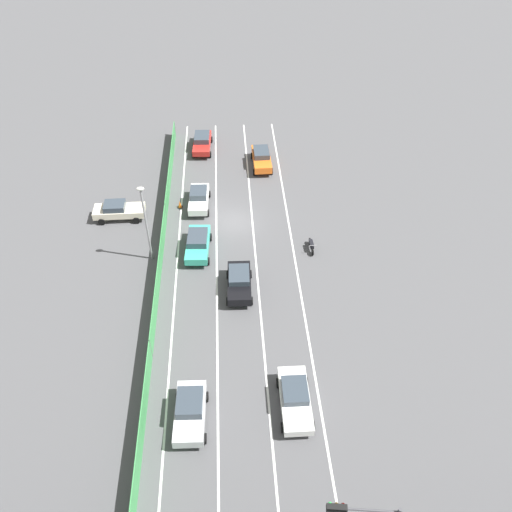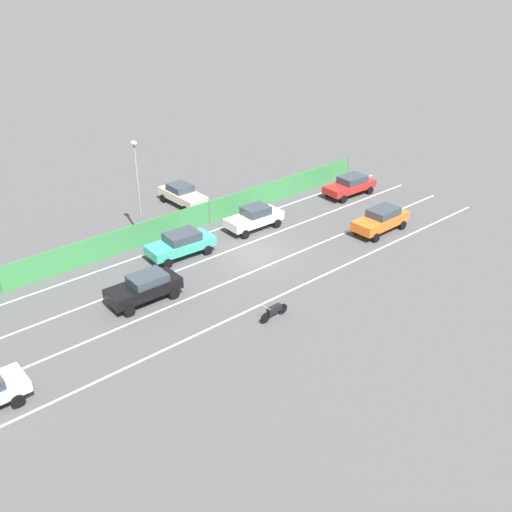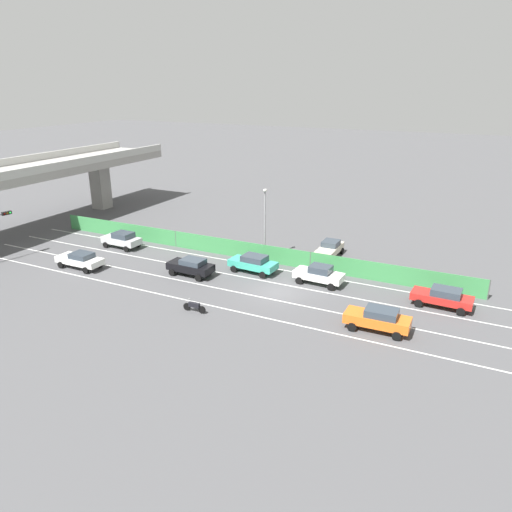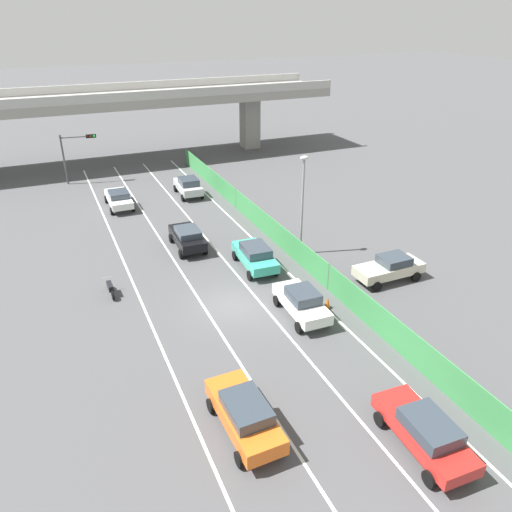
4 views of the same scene
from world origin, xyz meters
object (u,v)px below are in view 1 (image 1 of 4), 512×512
parked_sedan_cream (118,210)px  street_lamp (145,217)px  car_hatchback_white (295,398)px  car_sedan_white (199,198)px  car_taxi_orange (262,158)px  car_taxi_teal (198,243)px  traffic_cone (180,204)px  car_sedan_black (239,281)px  car_sedan_silver (190,411)px  motorcycle (311,245)px  car_sedan_red (202,142)px

parked_sedan_cream → street_lamp: (-3.38, 5.66, 3.41)m
car_hatchback_white → car_sedan_white: bearing=-73.5°
car_taxi_orange → parked_sedan_cream: 15.58m
car_taxi_teal → street_lamp: 5.13m
car_taxi_orange → traffic_cone: bearing=39.9°
traffic_cone → car_sedan_black: bearing=114.8°
car_hatchback_white → street_lamp: 18.07m
traffic_cone → car_sedan_silver: bearing=94.4°
car_sedan_silver → car_sedan_white: bearing=-90.2°
motorcycle → parked_sedan_cream: size_ratio=0.43×
car_hatchback_white → car_taxi_teal: car_taxi_teal is taller
car_hatchback_white → street_lamp: (10.15, -14.55, 3.44)m
car_sedan_black → traffic_cone: bearing=-65.2°
car_sedan_red → motorcycle: size_ratio=2.39×
car_sedan_silver → traffic_cone: bearing=-85.6°
car_sedan_white → car_sedan_red: car_sedan_white is taller
car_hatchback_white → motorcycle: bearing=-101.8°
car_sedan_black → street_lamp: street_lamp is taller
car_taxi_orange → car_sedan_red: car_taxi_orange is taller
motorcycle → street_lamp: (13.27, 0.33, 3.85)m
car_hatchback_white → street_lamp: bearing=-55.1°
car_sedan_white → car_sedan_black: (-3.30, 11.13, -0.01)m
car_sedan_white → street_lamp: size_ratio=0.62×
car_sedan_white → car_taxi_orange: bearing=-133.4°
car_hatchback_white → motorcycle: car_hatchback_white is taller
car_sedan_silver → traffic_cone: 22.12m
car_sedan_white → car_taxi_teal: 6.41m
car_taxi_orange → car_sedan_red: (6.08, -3.65, -0.05)m
car_sedan_white → parked_sedan_cream: 7.28m
parked_sedan_cream → car_sedan_white: bearing=-169.0°
motorcycle → car_sedan_red: bearing=-61.1°
car_hatchback_white → traffic_cone: 23.01m
car_sedan_white → car_taxi_teal: car_sedan_white is taller
car_sedan_black → car_hatchback_white: bearing=106.4°
car_sedan_red → traffic_cone: 10.55m
car_sedan_black → car_sedan_red: size_ratio=0.92×
car_sedan_white → car_sedan_black: bearing=106.5°
car_hatchback_white → car_sedan_silver: car_sedan_silver is taller
car_sedan_white → car_hatchback_white: (-6.39, 21.61, -0.06)m
car_sedan_white → motorcycle: (-9.51, 6.72, -0.46)m
street_lamp → car_sedan_red: bearing=-102.7°
car_sedan_silver → car_taxi_teal: size_ratio=0.94×
car_sedan_white → street_lamp: bearing=61.9°
car_sedan_white → traffic_cone: (1.79, 0.11, -0.59)m
car_taxi_teal → traffic_cone: size_ratio=6.43×
car_sedan_black → car_sedan_red: 21.61m
street_lamp → traffic_cone: bearing=-105.9°
parked_sedan_cream → car_hatchback_white: bearing=123.8°
car_taxi_orange → car_sedan_silver: size_ratio=1.07×
car_sedan_white → car_sedan_red: size_ratio=0.94×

